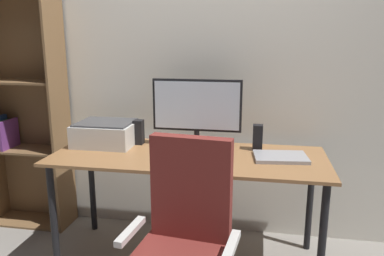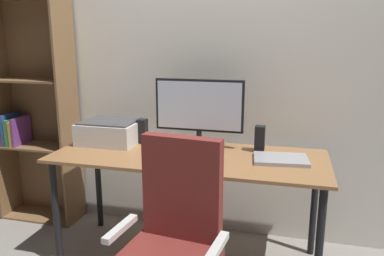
% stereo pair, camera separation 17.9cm
% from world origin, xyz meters
% --- Properties ---
extents(back_wall, '(6.40, 0.10, 2.60)m').
position_xyz_m(back_wall, '(0.00, 0.51, 1.30)').
color(back_wall, silver).
rests_on(back_wall, ground).
extents(desk, '(1.73, 0.68, 0.74)m').
position_xyz_m(desk, '(0.00, 0.00, 0.66)').
color(desk, olive).
rests_on(desk, ground).
extents(monitor, '(0.60, 0.20, 0.46)m').
position_xyz_m(monitor, '(0.02, 0.20, 1.00)').
color(monitor, black).
rests_on(monitor, desk).
extents(keyboard, '(0.29, 0.12, 0.02)m').
position_xyz_m(keyboard, '(-0.00, -0.18, 0.75)').
color(keyboard, silver).
rests_on(keyboard, desk).
extents(mouse, '(0.06, 0.10, 0.03)m').
position_xyz_m(mouse, '(0.21, -0.20, 0.76)').
color(mouse, black).
rests_on(mouse, desk).
extents(coffee_mug, '(0.09, 0.08, 0.09)m').
position_xyz_m(coffee_mug, '(0.12, 0.03, 0.79)').
color(coffee_mug, '#B72D28').
rests_on(coffee_mug, desk).
extents(laptop, '(0.34, 0.26, 0.02)m').
position_xyz_m(laptop, '(0.57, 0.02, 0.75)').
color(laptop, '#99999E').
rests_on(laptop, desk).
extents(speaker_left, '(0.06, 0.07, 0.17)m').
position_xyz_m(speaker_left, '(-0.39, 0.19, 0.82)').
color(speaker_left, black).
rests_on(speaker_left, desk).
extents(speaker_right, '(0.06, 0.07, 0.17)m').
position_xyz_m(speaker_right, '(0.43, 0.19, 0.82)').
color(speaker_right, black).
rests_on(speaker_right, desk).
extents(printer, '(0.40, 0.34, 0.16)m').
position_xyz_m(printer, '(-0.61, 0.14, 0.82)').
color(printer, silver).
rests_on(printer, desk).
extents(office_chair, '(0.55, 0.54, 1.01)m').
position_xyz_m(office_chair, '(0.11, -0.70, 0.46)').
color(office_chair, silver).
rests_on(office_chair, ground).
extents(bookshelf, '(0.63, 0.28, 1.76)m').
position_xyz_m(bookshelf, '(-1.37, 0.34, 0.86)').
color(bookshelf, brown).
rests_on(bookshelf, ground).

